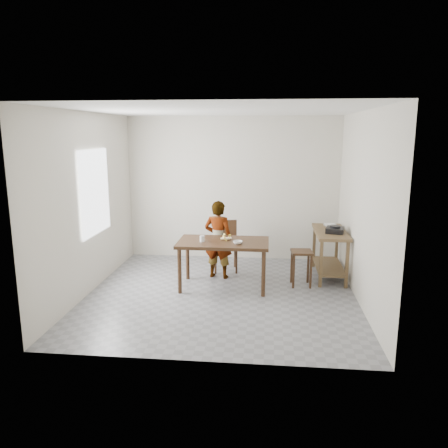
# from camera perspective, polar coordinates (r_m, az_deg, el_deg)

# --- Properties ---
(floor) EXTENTS (4.00, 4.00, 0.04)m
(floor) POSITION_cam_1_polar(r_m,az_deg,el_deg) (6.70, -0.35, -9.27)
(floor) COLOR slate
(floor) RESTS_ON ground
(ceiling) EXTENTS (4.00, 4.00, 0.04)m
(ceiling) POSITION_cam_1_polar(r_m,az_deg,el_deg) (6.26, -0.39, 14.82)
(ceiling) COLOR white
(ceiling) RESTS_ON wall_back
(wall_back) EXTENTS (4.00, 0.04, 2.70)m
(wall_back) POSITION_cam_1_polar(r_m,az_deg,el_deg) (8.33, 1.14, 4.64)
(wall_back) COLOR beige
(wall_back) RESTS_ON ground
(wall_front) EXTENTS (4.00, 0.04, 2.70)m
(wall_front) POSITION_cam_1_polar(r_m,az_deg,el_deg) (4.38, -3.24, -2.00)
(wall_front) COLOR beige
(wall_front) RESTS_ON ground
(wall_left) EXTENTS (0.04, 4.00, 2.70)m
(wall_left) POSITION_cam_1_polar(r_m,az_deg,el_deg) (6.86, -17.42, 2.53)
(wall_left) COLOR beige
(wall_left) RESTS_ON ground
(wall_right) EXTENTS (0.04, 4.00, 2.70)m
(wall_right) POSITION_cam_1_polar(r_m,az_deg,el_deg) (6.44, 17.80, 1.94)
(wall_right) COLOR beige
(wall_right) RESTS_ON ground
(window_pane) EXTENTS (0.02, 1.10, 1.30)m
(window_pane) POSITION_cam_1_polar(r_m,az_deg,el_deg) (7.00, -16.48, 4.01)
(window_pane) COLOR white
(window_pane) RESTS_ON wall_left
(dining_table) EXTENTS (1.40, 0.80, 0.75)m
(dining_table) POSITION_cam_1_polar(r_m,az_deg,el_deg) (6.86, -0.09, -5.29)
(dining_table) COLOR #382313
(dining_table) RESTS_ON floor
(prep_counter) EXTENTS (0.50, 1.20, 0.80)m
(prep_counter) POSITION_cam_1_polar(r_m,az_deg,el_deg) (7.56, 13.59, -3.80)
(prep_counter) COLOR brown
(prep_counter) RESTS_ON floor
(child) EXTENTS (0.53, 0.41, 1.31)m
(child) POSITION_cam_1_polar(r_m,az_deg,el_deg) (7.26, -0.76, -2.04)
(child) COLOR silver
(child) RESTS_ON floor
(dining_chair) EXTENTS (0.48, 0.48, 0.87)m
(dining_chair) POSITION_cam_1_polar(r_m,az_deg,el_deg) (7.67, 0.19, -2.95)
(dining_chair) COLOR #382313
(dining_chair) RESTS_ON floor
(stool) EXTENTS (0.35, 0.35, 0.57)m
(stool) POSITION_cam_1_polar(r_m,az_deg,el_deg) (7.07, 10.03, -5.71)
(stool) COLOR #382313
(stool) RESTS_ON floor
(glass_tumbler) EXTENTS (0.09, 0.09, 0.09)m
(glass_tumbler) POSITION_cam_1_polar(r_m,az_deg,el_deg) (6.72, -2.88, -1.93)
(glass_tumbler) COLOR silver
(glass_tumbler) RESTS_ON dining_table
(small_bowl) EXTENTS (0.18, 0.18, 0.05)m
(small_bowl) POSITION_cam_1_polar(r_m,az_deg,el_deg) (6.59, 1.80, -2.41)
(small_bowl) COLOR white
(small_bowl) RESTS_ON dining_table
(banana) EXTENTS (0.19, 0.14, 0.07)m
(banana) POSITION_cam_1_polar(r_m,az_deg,el_deg) (6.80, 0.27, -1.86)
(banana) COLOR #D9BF53
(banana) RESTS_ON dining_table
(serving_bowl) EXTENTS (0.22, 0.22, 0.06)m
(serving_bowl) POSITION_cam_1_polar(r_m,az_deg,el_deg) (7.69, 13.65, -0.25)
(serving_bowl) COLOR white
(serving_bowl) RESTS_ON prep_counter
(gas_burner) EXTENTS (0.33, 0.33, 0.09)m
(gas_burner) POSITION_cam_1_polar(r_m,az_deg,el_deg) (7.30, 14.28, -0.78)
(gas_burner) COLOR black
(gas_burner) RESTS_ON prep_counter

